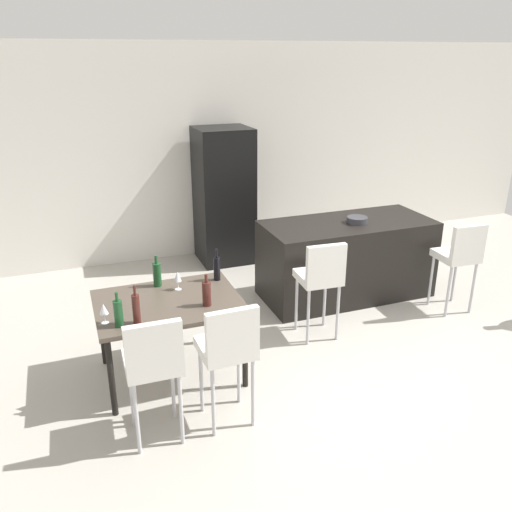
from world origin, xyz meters
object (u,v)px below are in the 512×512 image
(wine_bottle_corner, at_px, (217,268))
(dining_chair_far, at_px, (228,346))
(wine_bottle_right, at_px, (118,313))
(wine_glass_near, at_px, (104,309))
(wine_bottle_middle, at_px, (207,293))
(dining_chair_near, at_px, (153,360))
(kitchen_island, at_px, (346,259))
(wine_glass_end, at_px, (177,277))
(wine_bottle_left, at_px, (157,274))
(fruit_bowl, at_px, (357,220))
(wine_bottle_far, at_px, (136,308))
(bar_chair_left, at_px, (321,275))
(bar_chair_middle, at_px, (460,253))
(dining_table, at_px, (169,308))
(refrigerator, at_px, (224,196))

(wine_bottle_corner, bearing_deg, dining_chair_far, -102.53)
(wine_bottle_right, xyz_separation_m, wine_glass_near, (-0.10, 0.09, 0.01))
(wine_bottle_middle, bearing_deg, dining_chair_near, -132.29)
(kitchen_island, bearing_deg, wine_glass_end, -161.05)
(dining_chair_far, bearing_deg, wine_bottle_left, 104.41)
(wine_bottle_middle, distance_m, fruit_bowl, 2.36)
(wine_bottle_left, xyz_separation_m, wine_bottle_right, (-0.43, -0.66, -0.00))
(kitchen_island, relative_size, wine_bottle_left, 6.67)
(wine_bottle_corner, bearing_deg, wine_bottle_far, -144.77)
(bar_chair_left, relative_size, wine_bottle_middle, 3.68)
(wine_bottle_far, bearing_deg, bar_chair_middle, 6.94)
(dining_chair_near, bearing_deg, fruit_bowl, 32.78)
(fruit_bowl, bearing_deg, dining_chair_near, -147.22)
(dining_table, bearing_deg, refrigerator, 63.04)
(dining_chair_far, xyz_separation_m, wine_bottle_left, (-0.30, 1.18, 0.16))
(dining_chair_far, distance_m, wine_bottle_middle, 0.65)
(bar_chair_left, xyz_separation_m, wine_bottle_corner, (-1.02, 0.16, 0.16))
(dining_table, distance_m, wine_bottle_right, 0.57)
(wine_bottle_left, bearing_deg, wine_bottle_middle, -59.88)
(dining_table, relative_size, wine_bottle_left, 4.16)
(dining_chair_far, distance_m, wine_bottle_left, 1.23)
(dining_chair_near, relative_size, wine_bottle_middle, 3.68)
(wine_bottle_middle, xyz_separation_m, fruit_bowl, (2.09, 1.09, 0.10))
(wine_bottle_far, bearing_deg, wine_bottle_left, 66.36)
(bar_chair_middle, height_order, fruit_bowl, bar_chair_middle)
(wine_bottle_corner, bearing_deg, wine_bottle_right, -148.49)
(dining_chair_far, distance_m, wine_glass_near, 1.04)
(bar_chair_middle, distance_m, wine_bottle_far, 3.58)
(wine_bottle_left, xyz_separation_m, wine_bottle_far, (-0.29, -0.65, 0.01))
(wine_bottle_far, bearing_deg, wine_glass_near, 161.37)
(wine_glass_end, height_order, fruit_bowl, fruit_bowl)
(wine_bottle_right, xyz_separation_m, wine_bottle_middle, (0.74, 0.11, -0.00))
(wine_bottle_right, relative_size, refrigerator, 0.16)
(wine_bottle_right, bearing_deg, wine_glass_end, 41.41)
(bar_chair_left, xyz_separation_m, wine_bottle_far, (-1.85, -0.43, 0.17))
(kitchen_island, height_order, bar_chair_middle, bar_chair_middle)
(dining_chair_near, bearing_deg, bar_chair_middle, 15.21)
(wine_bottle_far, bearing_deg, bar_chair_left, 13.12)
(wine_bottle_left, bearing_deg, wine_bottle_far, -113.64)
(wine_bottle_far, relative_size, wine_bottle_middle, 1.13)
(bar_chair_left, distance_m, bar_chair_middle, 1.70)
(dining_table, distance_m, wine_bottle_middle, 0.40)
(bar_chair_left, xyz_separation_m, dining_table, (-1.55, -0.13, -0.03))
(wine_bottle_middle, distance_m, wine_glass_near, 0.84)
(fruit_bowl, bearing_deg, wine_bottle_far, -156.16)
(wine_bottle_corner, distance_m, wine_bottle_far, 1.02)
(dining_table, height_order, wine_glass_near, wine_glass_near)
(dining_chair_far, bearing_deg, wine_bottle_right, 144.52)
(wine_glass_end, height_order, refrigerator, refrigerator)
(wine_glass_near, bearing_deg, dining_table, 21.82)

